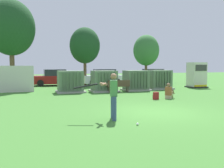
% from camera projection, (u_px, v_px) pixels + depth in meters
% --- Properties ---
extents(ground_plane, '(96.00, 96.00, 0.00)m').
position_uv_depth(ground_plane, '(158.00, 112.00, 10.73)').
color(ground_plane, '#3D752D').
extents(fence_panel, '(4.80, 0.12, 2.00)m').
position_uv_depth(fence_panel, '(0.00, 79.00, 18.21)').
color(fence_panel, beige).
rests_on(fence_panel, ground).
extents(transformer_west, '(2.10, 1.70, 1.62)m').
position_uv_depth(transformer_west, '(70.00, 82.00, 18.47)').
color(transformer_west, '#9E9B93').
rests_on(transformer_west, ground).
extents(transformer_mid_west, '(2.10, 1.70, 1.62)m').
position_uv_depth(transformer_mid_west, '(104.00, 81.00, 19.03)').
color(transformer_mid_west, '#9E9B93').
rests_on(transformer_mid_west, ground).
extents(transformer_mid_east, '(2.10, 1.70, 1.62)m').
position_uv_depth(transformer_mid_east, '(136.00, 81.00, 19.90)').
color(transformer_mid_east, '#9E9B93').
rests_on(transformer_mid_east, ground).
extents(transformer_east, '(2.10, 1.70, 1.62)m').
position_uv_depth(transformer_east, '(159.00, 80.00, 21.09)').
color(transformer_east, '#9E9B93').
rests_on(transformer_east, ground).
extents(generator_enclosure, '(1.60, 1.40, 2.30)m').
position_uv_depth(generator_enclosure, '(197.00, 75.00, 22.60)').
color(generator_enclosure, '#262626').
rests_on(generator_enclosure, ground).
extents(park_bench, '(1.82, 0.49, 0.92)m').
position_uv_depth(park_bench, '(118.00, 85.00, 18.52)').
color(park_bench, '#4C3828').
rests_on(park_bench, ground).
extents(batter, '(1.61, 0.76, 1.74)m').
position_uv_depth(batter, '(112.00, 94.00, 9.22)').
color(batter, '#384C75').
rests_on(batter, ground).
extents(sports_ball, '(0.09, 0.09, 0.09)m').
position_uv_depth(sports_ball, '(137.00, 124.00, 8.36)').
color(sports_ball, white).
rests_on(sports_ball, ground).
extents(seated_spectator, '(0.76, 0.72, 0.96)m').
position_uv_depth(seated_spectator, '(169.00, 92.00, 15.15)').
color(seated_spectator, tan).
rests_on(seated_spectator, ground).
extents(backpack, '(0.37, 0.34, 0.44)m').
position_uv_depth(backpack, '(156.00, 96.00, 14.71)').
color(backpack, maroon).
rests_on(backpack, ground).
extents(tree_left, '(3.94, 3.94, 7.53)m').
position_uv_depth(tree_left, '(11.00, 28.00, 20.67)').
color(tree_left, brown).
rests_on(tree_left, ground).
extents(tree_center_left, '(3.07, 3.07, 5.86)m').
position_uv_depth(tree_center_left, '(85.00, 46.00, 25.00)').
color(tree_center_left, brown).
rests_on(tree_center_left, ground).
extents(tree_center_right, '(2.76, 2.76, 5.27)m').
position_uv_depth(tree_center_right, '(146.00, 50.00, 26.36)').
color(tree_center_right, brown).
rests_on(tree_center_right, ground).
extents(parked_car_left_of_center, '(4.21, 1.93, 1.62)m').
position_uv_depth(parked_car_left_of_center, '(54.00, 78.00, 24.90)').
color(parked_car_left_of_center, maroon).
rests_on(parked_car_left_of_center, ground).
extents(parked_car_right_of_center, '(4.22, 1.96, 1.62)m').
position_uv_depth(parked_car_right_of_center, '(103.00, 77.00, 26.01)').
color(parked_car_right_of_center, silver).
rests_on(parked_car_right_of_center, ground).
extents(parked_car_rightmost, '(4.38, 2.30, 1.62)m').
position_uv_depth(parked_car_rightmost, '(152.00, 76.00, 28.26)').
color(parked_car_rightmost, navy).
rests_on(parked_car_rightmost, ground).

